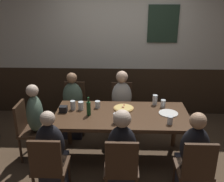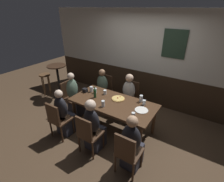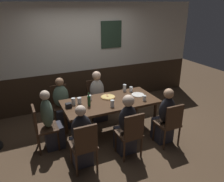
% 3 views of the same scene
% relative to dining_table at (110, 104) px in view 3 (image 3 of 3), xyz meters
% --- Properties ---
extents(ground_plane, '(12.00, 12.00, 0.00)m').
position_rel_dining_table_xyz_m(ground_plane, '(0.00, 0.00, -0.66)').
color(ground_plane, '#4C3826').
extents(wall_back, '(6.40, 0.13, 2.60)m').
position_rel_dining_table_xyz_m(wall_back, '(0.01, 1.65, 0.64)').
color(wall_back, '#332316').
rests_on(wall_back, ground_plane).
extents(dining_table, '(1.90, 0.91, 0.74)m').
position_rel_dining_table_xyz_m(dining_table, '(0.00, 0.00, 0.00)').
color(dining_table, '#472D1C').
rests_on(dining_table, ground_plane).
extents(chair_head_west, '(0.40, 0.40, 0.88)m').
position_rel_dining_table_xyz_m(chair_head_west, '(-1.37, 0.00, -0.17)').
color(chair_head_west, '#422B1C').
rests_on(chair_head_west, ground_plane).
extents(chair_left_far, '(0.40, 0.40, 0.88)m').
position_rel_dining_table_xyz_m(chair_left_far, '(-0.84, 0.87, -0.17)').
color(chair_left_far, '#422B1C').
rests_on(chair_left_far, ground_plane).
extents(chair_mid_near, '(0.40, 0.40, 0.88)m').
position_rel_dining_table_xyz_m(chair_mid_near, '(0.00, -0.87, -0.17)').
color(chair_mid_near, '#422B1C').
rests_on(chair_mid_near, ground_plane).
extents(chair_right_near, '(0.40, 0.40, 0.88)m').
position_rel_dining_table_xyz_m(chair_right_near, '(0.84, -0.87, -0.17)').
color(chair_right_near, '#422B1C').
rests_on(chair_right_near, ground_plane).
extents(chair_left_near, '(0.40, 0.40, 0.88)m').
position_rel_dining_table_xyz_m(chair_left_near, '(-0.84, -0.87, -0.17)').
color(chair_left_near, '#422B1C').
rests_on(chair_left_near, ground_plane).
extents(chair_mid_far, '(0.40, 0.40, 0.88)m').
position_rel_dining_table_xyz_m(chair_mid_far, '(0.00, 0.87, -0.17)').
color(chair_mid_far, '#422B1C').
rests_on(chair_mid_far, ground_plane).
extents(person_head_west, '(0.37, 0.34, 1.17)m').
position_rel_dining_table_xyz_m(person_head_west, '(-1.20, 0.00, -0.18)').
color(person_head_west, '#2D2D38').
rests_on(person_head_west, ground_plane).
extents(person_left_far, '(0.34, 0.37, 1.11)m').
position_rel_dining_table_xyz_m(person_left_far, '(-0.84, 0.70, -0.20)').
color(person_left_far, '#2D2D38').
rests_on(person_left_far, ground_plane).
extents(person_mid_near, '(0.34, 0.37, 1.15)m').
position_rel_dining_table_xyz_m(person_mid_near, '(0.00, -0.71, -0.18)').
color(person_mid_near, '#2D2D38').
rests_on(person_mid_near, ground_plane).
extents(person_right_near, '(0.34, 0.37, 1.13)m').
position_rel_dining_table_xyz_m(person_right_near, '(0.84, -0.71, -0.19)').
color(person_right_near, '#2D2D38').
rests_on(person_right_near, ground_plane).
extents(person_left_near, '(0.34, 0.37, 1.12)m').
position_rel_dining_table_xyz_m(person_left_near, '(-0.84, -0.71, -0.20)').
color(person_left_near, '#2D2D38').
rests_on(person_left_near, ground_plane).
extents(person_mid_far, '(0.34, 0.37, 1.15)m').
position_rel_dining_table_xyz_m(person_mid_far, '(-0.00, 0.71, -0.18)').
color(person_mid_far, '#2D2D38').
rests_on(person_mid_far, ground_plane).
extents(pizza, '(0.30, 0.30, 0.03)m').
position_rel_dining_table_xyz_m(pizza, '(0.03, 0.18, 0.09)').
color(pizza, tan).
rests_on(pizza, dining_table).
extents(pint_glass_pale, '(0.08, 0.08, 0.12)m').
position_rel_dining_table_xyz_m(pint_glass_pale, '(-0.60, 0.13, 0.13)').
color(pint_glass_pale, silver).
rests_on(pint_glass_pale, dining_table).
extents(beer_glass_tall, '(0.08, 0.08, 0.15)m').
position_rel_dining_table_xyz_m(beer_glass_tall, '(0.51, 0.35, 0.14)').
color(beer_glass_tall, silver).
rests_on(beer_glass_tall, dining_table).
extents(pint_glass_stout, '(0.07, 0.07, 0.14)m').
position_rel_dining_table_xyz_m(pint_glass_stout, '(-0.08, -0.27, 0.14)').
color(pint_glass_stout, silver).
rests_on(pint_glass_stout, dining_table).
extents(tumbler_short, '(0.07, 0.07, 0.11)m').
position_rel_dining_table_xyz_m(tumbler_short, '(0.62, 0.26, 0.12)').
color(tumbler_short, silver).
rests_on(tumbler_short, dining_table).
extents(pint_glass_amber, '(0.08, 0.08, 0.10)m').
position_rel_dining_table_xyz_m(pint_glass_amber, '(-0.36, 0.21, 0.12)').
color(pint_glass_amber, silver).
rests_on(pint_glass_amber, dining_table).
extents(tumbler_water, '(0.07, 0.07, 0.11)m').
position_rel_dining_table_xyz_m(tumbler_water, '(0.63, -0.28, 0.13)').
color(tumbler_water, silver).
rests_on(tumbler_water, dining_table).
extents(beer_glass_half, '(0.07, 0.07, 0.13)m').
position_rel_dining_table_xyz_m(beer_glass_half, '(-0.72, 0.13, 0.13)').
color(beer_glass_half, silver).
rests_on(beer_glass_half, dining_table).
extents(beer_bottle_green, '(0.06, 0.06, 0.27)m').
position_rel_dining_table_xyz_m(beer_bottle_green, '(-0.46, -0.05, 0.18)').
color(beer_bottle_green, '#194723').
rests_on(beer_bottle_green, dining_table).
extents(plate_white_large, '(0.27, 0.27, 0.01)m').
position_rel_dining_table_xyz_m(plate_white_large, '(0.66, 0.03, 0.08)').
color(plate_white_large, white).
rests_on(plate_white_large, dining_table).
extents(condiment_caddy, '(0.11, 0.09, 0.09)m').
position_rel_dining_table_xyz_m(condiment_caddy, '(-0.84, 0.04, 0.12)').
color(condiment_caddy, black).
rests_on(condiment_caddy, dining_table).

